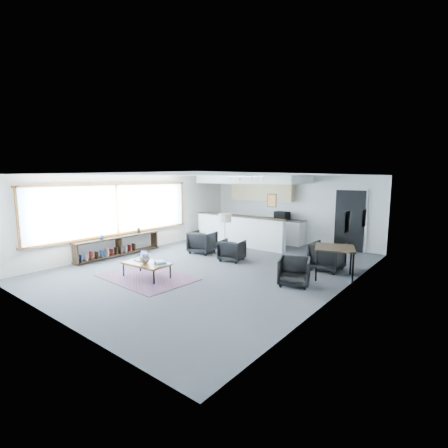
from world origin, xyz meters
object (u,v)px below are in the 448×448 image
Objects in this scene: dining_chair_near at (294,272)px; dining_chair_far at (327,257)px; laptop at (142,257)px; floor_lamp at (225,219)px; armchair_left at (202,241)px; armchair_right at (232,249)px; book_stack at (160,263)px; dining_table at (335,250)px; coffee_table at (146,264)px; ceramic_pot at (145,258)px; microwave at (282,215)px.

dining_chair_far reaches higher than dining_chair_near.
floor_lamp is (0.58, 2.76, 0.76)m from laptop.
armchair_left reaches higher than armchair_right.
dining_table is at bearing 41.33° from book_stack.
coffee_table is 3.67m from dining_chair_near.
book_stack is 2.64m from armchair_right.
dining_chair_near is at bearing 148.36° from armchair_right.
microwave reaches higher than ceramic_pot.
floor_lamp is at bearing -33.60° from armchair_right.
laptop is at bearing 178.03° from book_stack.
coffee_table is 0.45m from book_stack.
coffee_table is 3.03m from armchair_left.
floor_lamp is at bearing 84.99° from ceramic_pot.
ceramic_pot reaches higher than dining_chair_near.
floor_lamp is at bearing 11.92° from dining_chair_far.
laptop is 2.79m from armchair_right.
coffee_table is at bearing 64.42° from armchair_right.
ceramic_pot reaches higher than laptop.
floor_lamp is at bearing -87.33° from microwave.
floor_lamp reaches higher than dining_table.
dining_chair_far is at bearing 49.41° from laptop.
coffee_table is at bearing 100.60° from ceramic_pot.
floor_lamp is at bearing 93.46° from book_stack.
coffee_table is 1.76× the size of armchair_right.
coffee_table is 3.01m from floor_lamp.
dining_chair_far is (4.07, 0.60, -0.04)m from armchair_left.
book_stack is 3.25m from dining_chair_near.
ceramic_pot is 0.46× the size of microwave.
microwave reaches higher than dining_table.
armchair_left is 1.12× the size of dining_chair_far.
coffee_table is at bearing -87.53° from microwave.
floor_lamp reaches higher than dining_chair_near.
ceramic_pot is 0.35× the size of armchair_right.
ceramic_pot is 3.02m from floor_lamp.
dining_chair_far is 1.33× the size of microwave.
armchair_left is at bearing -104.79° from microwave.
floor_lamp is 1.16× the size of dining_table.
microwave is at bearing 85.12° from floor_lamp.
dining_table is 1.35m from dining_chair_near.
coffee_table is 0.88× the size of floor_lamp.
book_stack is 0.74× the size of microwave.
armchair_right is at bearing 16.84° from dining_chair_far.
ceramic_pot is at bearing -20.53° from laptop.
microwave reaches higher than laptop.
armchair_right is (0.23, 2.63, -0.09)m from book_stack.
ceramic_pot is 0.35× the size of dining_chair_far.
armchair_left is at bearing 8.15° from dining_chair_far.
armchair_right is 0.98× the size of dining_chair_far.
laptop reaches higher than coffee_table.
armchair_right is 1.14× the size of dining_chair_near.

